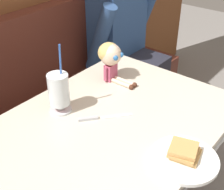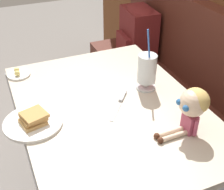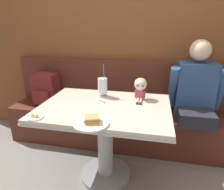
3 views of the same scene
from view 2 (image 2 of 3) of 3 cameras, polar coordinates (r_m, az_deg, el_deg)
booth_bench at (r=1.95m, az=17.23°, el=-7.56°), size 2.60×0.48×1.00m
diner_table at (r=1.54m, az=-0.22°, el=-8.02°), size 1.11×0.81×0.74m
toast_plate at (r=1.35m, az=-14.26°, el=-4.69°), size 0.25×0.25×0.06m
milkshake_glass at (r=1.50m, az=6.44°, el=4.56°), size 0.10×0.10×0.32m
butter_saucer at (r=1.71m, az=-16.82°, el=3.74°), size 0.12×0.12×0.04m
butter_knife at (r=1.45m, az=1.62°, el=-0.93°), size 0.19×0.16×0.01m
seated_doll at (r=1.24m, az=14.56°, el=-1.85°), size 0.11×0.22×0.20m
backpack at (r=2.40m, az=4.73°, el=11.57°), size 0.31×0.26×0.41m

